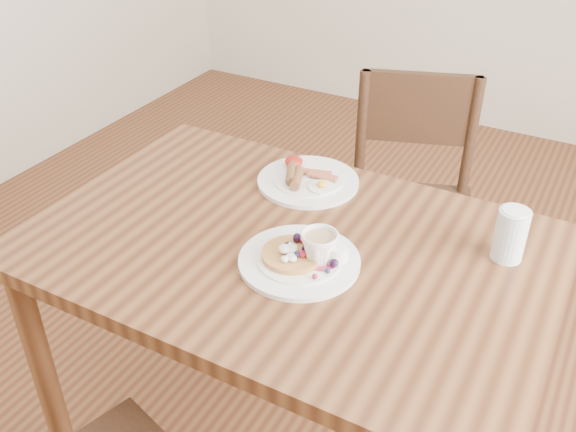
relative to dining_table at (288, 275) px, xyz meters
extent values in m
cube|color=brown|center=(0.00, 0.00, 0.08)|extent=(1.20, 0.80, 0.04)
cylinder|color=brown|center=(-0.54, -0.34, -0.30)|extent=(0.06, 0.06, 0.71)
cylinder|color=brown|center=(0.54, 0.34, -0.30)|extent=(0.06, 0.06, 0.71)
cylinder|color=brown|center=(-0.54, 0.34, -0.30)|extent=(0.06, 0.06, 0.71)
cube|color=#381F14|center=(0.08, 0.67, -0.20)|extent=(0.54, 0.54, 0.04)
cylinder|color=#381F14|center=(-0.03, 0.44, -0.44)|extent=(0.04, 0.04, 0.43)
cylinder|color=#381F14|center=(0.31, 0.56, -0.44)|extent=(0.04, 0.04, 0.43)
cylinder|color=#381F14|center=(-0.15, 0.78, -0.44)|extent=(0.04, 0.04, 0.43)
cylinder|color=#381F14|center=(0.19, 0.90, -0.44)|extent=(0.04, 0.04, 0.43)
cylinder|color=#381F14|center=(0.19, 0.90, 0.01)|extent=(0.04, 0.04, 0.43)
cylinder|color=#381F14|center=(-0.15, 0.78, 0.01)|extent=(0.04, 0.04, 0.43)
cube|color=#381F14|center=(0.02, 0.85, 0.11)|extent=(0.37, 0.15, 0.24)
cylinder|color=white|center=(0.06, -0.06, 0.10)|extent=(0.27, 0.27, 0.01)
cylinder|color=white|center=(0.06, -0.06, 0.11)|extent=(0.19, 0.19, 0.01)
cylinder|color=#B22D59|center=(0.11, -0.05, 0.12)|extent=(0.07, 0.07, 0.00)
cylinder|color=#C68C47|center=(0.05, -0.07, 0.12)|extent=(0.14, 0.14, 0.01)
ellipsoid|color=white|center=(0.04, -0.07, 0.14)|extent=(0.03, 0.03, 0.02)
ellipsoid|color=white|center=(0.06, -0.10, 0.13)|extent=(0.02, 0.02, 0.01)
cylinder|color=white|center=(0.13, -0.03, 0.13)|extent=(0.06, 0.06, 0.04)
cylinder|color=#591E07|center=(0.13, -0.03, 0.15)|extent=(0.05, 0.05, 0.00)
sphere|color=black|center=(0.08, -0.05, 0.14)|extent=(0.02, 0.02, 0.02)
sphere|color=#1E234C|center=(0.08, -0.03, 0.13)|extent=(0.01, 0.01, 0.01)
sphere|color=#1E234C|center=(0.07, -0.02, 0.13)|extent=(0.01, 0.01, 0.01)
sphere|color=#B21938|center=(0.05, -0.03, 0.13)|extent=(0.02, 0.02, 0.02)
sphere|color=black|center=(0.03, -0.03, 0.14)|extent=(0.02, 0.02, 0.02)
sphere|color=#1E234C|center=(0.02, -0.05, 0.13)|extent=(0.01, 0.01, 0.01)
sphere|color=black|center=(0.04, -0.06, 0.14)|extent=(0.02, 0.02, 0.02)
sphere|color=#1E234C|center=(0.05, -0.08, 0.13)|extent=(0.01, 0.01, 0.01)
sphere|color=#1E234C|center=(0.07, -0.09, 0.13)|extent=(0.01, 0.01, 0.01)
sphere|color=#B21938|center=(0.07, -0.06, 0.13)|extent=(0.02, 0.02, 0.02)
sphere|color=#1E234C|center=(0.13, -0.11, 0.12)|extent=(0.01, 0.01, 0.01)
sphere|color=#B21938|center=(0.14, -0.07, 0.12)|extent=(0.01, 0.01, 0.01)
sphere|color=black|center=(0.14, -0.03, 0.12)|extent=(0.02, 0.02, 0.02)
sphere|color=#1E234C|center=(0.11, 0.00, 0.12)|extent=(0.01, 0.01, 0.01)
cylinder|color=white|center=(-0.08, 0.26, 0.10)|extent=(0.27, 0.27, 0.01)
cylinder|color=white|center=(-0.08, 0.26, 0.11)|extent=(0.19, 0.19, 0.01)
cylinder|color=brown|center=(-0.12, 0.24, 0.13)|extent=(0.06, 0.10, 0.03)
cylinder|color=brown|center=(-0.10, 0.23, 0.13)|extent=(0.06, 0.10, 0.03)
cube|color=maroon|center=(-0.07, 0.29, 0.12)|extent=(0.08, 0.04, 0.01)
cube|color=maroon|center=(-0.05, 0.28, 0.12)|extent=(0.08, 0.03, 0.01)
cylinder|color=white|center=(-0.03, 0.23, 0.12)|extent=(0.07, 0.07, 0.00)
ellipsoid|color=yellow|center=(-0.03, 0.23, 0.13)|extent=(0.03, 0.03, 0.01)
ellipsoid|color=#A5190F|center=(-0.15, 0.30, 0.13)|extent=(0.05, 0.05, 0.03)
cylinder|color=white|center=(0.10, -0.05, 0.10)|extent=(0.14, 0.14, 0.01)
imported|color=white|center=(0.10, -0.05, 0.15)|extent=(0.10, 0.10, 0.08)
cylinder|color=tan|center=(0.10, -0.05, 0.17)|extent=(0.07, 0.07, 0.00)
cylinder|color=silver|center=(0.46, 0.18, 0.16)|extent=(0.07, 0.07, 0.12)
camera|label=1|loc=(0.58, -1.06, 0.96)|focal=40.00mm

